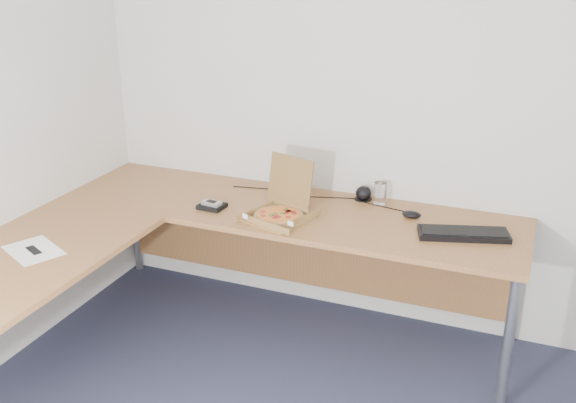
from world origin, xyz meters
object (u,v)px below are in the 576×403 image
at_px(pizza_box, 280,212).
at_px(wallet, 212,206).
at_px(keyboard, 463,234).
at_px(drinking_glass, 380,193).
at_px(desk, 196,234).

height_order(pizza_box, wallet, pizza_box).
xyz_separation_m(pizza_box, wallet, (-0.39, -0.01, -0.02)).
bearing_deg(keyboard, wallet, 168.83).
bearing_deg(wallet, pizza_box, 5.05).
bearing_deg(pizza_box, wallet, -160.99).
relative_size(pizza_box, keyboard, 0.76).
distance_m(drinking_glass, wallet, 0.91).
xyz_separation_m(pizza_box, drinking_glass, (0.43, 0.40, 0.03)).
bearing_deg(desk, wallet, 100.95).
height_order(keyboard, wallet, keyboard).
bearing_deg(drinking_glass, desk, -138.32).
xyz_separation_m(desk, keyboard, (1.25, 0.41, 0.04)).
bearing_deg(desk, pizza_box, 39.94).
distance_m(drinking_glass, keyboard, 0.56).
height_order(desk, drinking_glass, drinking_glass).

